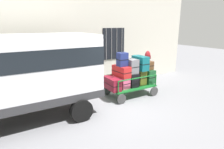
{
  "coord_description": "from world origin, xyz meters",
  "views": [
    {
      "loc": [
        -3.58,
        -5.54,
        2.9
      ],
      "look_at": [
        0.1,
        0.55,
        1.04
      ],
      "focal_mm": 30.55,
      "sensor_mm": 36.0,
      "label": 1
    }
  ],
  "objects_px": {
    "suitcase_center_middle": "(131,66)",
    "backpack": "(148,56)",
    "suitcase_midleft_top": "(122,59)",
    "suitcase_midright_bottom": "(139,77)",
    "suitcase_right_middle": "(148,65)",
    "suitcase_right_bottom": "(148,76)",
    "van": "(22,69)",
    "suitcase_midleft_bottom": "(122,82)",
    "luggage_cart": "(131,87)",
    "suitcase_midright_middle": "(140,63)",
    "suitcase_left_bottom": "(112,83)",
    "suitcase_midleft_middle": "(121,71)",
    "suitcase_center_bottom": "(131,79)"
  },
  "relations": [
    {
      "from": "suitcase_midright_middle",
      "to": "suitcase_right_middle",
      "type": "xyz_separation_m",
      "value": [
        0.45,
        0.01,
        -0.15
      ]
    },
    {
      "from": "suitcase_midleft_bottom",
      "to": "suitcase_right_middle",
      "type": "height_order",
      "value": "suitcase_right_middle"
    },
    {
      "from": "suitcase_center_bottom",
      "to": "suitcase_right_middle",
      "type": "height_order",
      "value": "suitcase_right_middle"
    },
    {
      "from": "suitcase_midleft_middle",
      "to": "suitcase_left_bottom",
      "type": "bearing_deg",
      "value": -176.63
    },
    {
      "from": "suitcase_left_bottom",
      "to": "suitcase_midright_bottom",
      "type": "height_order",
      "value": "suitcase_midright_bottom"
    },
    {
      "from": "suitcase_center_middle",
      "to": "suitcase_right_middle",
      "type": "bearing_deg",
      "value": -3.84
    },
    {
      "from": "suitcase_center_middle",
      "to": "backpack",
      "type": "distance_m",
      "value": 0.93
    },
    {
      "from": "suitcase_midright_bottom",
      "to": "backpack",
      "type": "distance_m",
      "value": 0.96
    },
    {
      "from": "suitcase_midleft_bottom",
      "to": "luggage_cart",
      "type": "bearing_deg",
      "value": 4.95
    },
    {
      "from": "suitcase_midright_middle",
      "to": "suitcase_left_bottom",
      "type": "bearing_deg",
      "value": 178.26
    },
    {
      "from": "suitcase_left_bottom",
      "to": "suitcase_midleft_bottom",
      "type": "bearing_deg",
      "value": -6.05
    },
    {
      "from": "suitcase_left_bottom",
      "to": "suitcase_midleft_bottom",
      "type": "distance_m",
      "value": 0.45
    },
    {
      "from": "suitcase_left_bottom",
      "to": "suitcase_right_middle",
      "type": "relative_size",
      "value": 2.32
    },
    {
      "from": "van",
      "to": "backpack",
      "type": "relative_size",
      "value": 10.1
    },
    {
      "from": "suitcase_midright_middle",
      "to": "suitcase_right_middle",
      "type": "relative_size",
      "value": 1.87
    },
    {
      "from": "van",
      "to": "suitcase_midright_middle",
      "type": "relative_size",
      "value": 5.94
    },
    {
      "from": "van",
      "to": "suitcase_midleft_top",
      "type": "xyz_separation_m",
      "value": [
        3.57,
        -0.03,
        -0.03
      ]
    },
    {
      "from": "suitcase_right_middle",
      "to": "van",
      "type": "bearing_deg",
      "value": 179.56
    },
    {
      "from": "suitcase_center_middle",
      "to": "suitcase_midright_bottom",
      "type": "relative_size",
      "value": 1.15
    },
    {
      "from": "suitcase_right_bottom",
      "to": "suitcase_right_middle",
      "type": "relative_size",
      "value": 1.63
    },
    {
      "from": "suitcase_midleft_top",
      "to": "backpack",
      "type": "xyz_separation_m",
      "value": [
        1.31,
        0.01,
        0.02
      ]
    },
    {
      "from": "suitcase_midright_middle",
      "to": "suitcase_right_bottom",
      "type": "xyz_separation_m",
      "value": [
        0.45,
        0.01,
        -0.63
      ]
    },
    {
      "from": "suitcase_midleft_bottom",
      "to": "suitcase_center_bottom",
      "type": "height_order",
      "value": "suitcase_center_bottom"
    },
    {
      "from": "suitcase_right_middle",
      "to": "suitcase_midright_bottom",
      "type": "bearing_deg",
      "value": 173.0
    },
    {
      "from": "luggage_cart",
      "to": "suitcase_right_middle",
      "type": "height_order",
      "value": "suitcase_right_middle"
    },
    {
      "from": "suitcase_midleft_bottom",
      "to": "suitcase_right_middle",
      "type": "relative_size",
      "value": 1.58
    },
    {
      "from": "van",
      "to": "suitcase_midright_bottom",
      "type": "xyz_separation_m",
      "value": [
        4.47,
        0.02,
        -0.87
      ]
    },
    {
      "from": "suitcase_center_middle",
      "to": "suitcase_right_bottom",
      "type": "height_order",
      "value": "suitcase_center_middle"
    },
    {
      "from": "luggage_cart",
      "to": "suitcase_center_middle",
      "type": "height_order",
      "value": "suitcase_center_middle"
    },
    {
      "from": "suitcase_center_middle",
      "to": "suitcase_midright_middle",
      "type": "xyz_separation_m",
      "value": [
        0.45,
        -0.07,
        0.07
      ]
    },
    {
      "from": "backpack",
      "to": "suitcase_center_middle",
      "type": "bearing_deg",
      "value": 177.21
    },
    {
      "from": "suitcase_midleft_middle",
      "to": "luggage_cart",
      "type": "bearing_deg",
      "value": -4.47
    },
    {
      "from": "suitcase_midleft_top",
      "to": "suitcase_midright_bottom",
      "type": "height_order",
      "value": "suitcase_midleft_top"
    },
    {
      "from": "van",
      "to": "suitcase_midright_bottom",
      "type": "bearing_deg",
      "value": 0.22
    },
    {
      "from": "suitcase_midright_bottom",
      "to": "suitcase_right_bottom",
      "type": "relative_size",
      "value": 1.0
    },
    {
      "from": "suitcase_right_bottom",
      "to": "suitcase_midleft_middle",
      "type": "bearing_deg",
      "value": 177.55
    },
    {
      "from": "luggage_cart",
      "to": "suitcase_midleft_top",
      "type": "distance_m",
      "value": 1.31
    },
    {
      "from": "suitcase_midleft_top",
      "to": "suitcase_right_middle",
      "type": "bearing_deg",
      "value": -0.25
    },
    {
      "from": "suitcase_center_middle",
      "to": "suitcase_right_middle",
      "type": "relative_size",
      "value": 1.88
    },
    {
      "from": "suitcase_midleft_middle",
      "to": "suitcase_midright_bottom",
      "type": "xyz_separation_m",
      "value": [
        0.9,
        -0.0,
        -0.35
      ]
    },
    {
      "from": "suitcase_midright_middle",
      "to": "suitcase_right_bottom",
      "type": "bearing_deg",
      "value": 1.24
    },
    {
      "from": "suitcase_midleft_middle",
      "to": "suitcase_midleft_top",
      "type": "relative_size",
      "value": 1.56
    },
    {
      "from": "suitcase_midleft_top",
      "to": "suitcase_right_middle",
      "type": "distance_m",
      "value": 1.4
    },
    {
      "from": "suitcase_midleft_top",
      "to": "suitcase_midright_bottom",
      "type": "xyz_separation_m",
      "value": [
        0.9,
        0.05,
        -0.84
      ]
    },
    {
      "from": "suitcase_midleft_top",
      "to": "suitcase_center_middle",
      "type": "distance_m",
      "value": 0.55
    },
    {
      "from": "suitcase_midright_bottom",
      "to": "suitcase_right_bottom",
      "type": "distance_m",
      "value": 0.45
    },
    {
      "from": "suitcase_midright_middle",
      "to": "backpack",
      "type": "bearing_deg",
      "value": 3.78
    },
    {
      "from": "suitcase_midright_bottom",
      "to": "suitcase_midleft_bottom",
      "type": "bearing_deg",
      "value": -175.47
    },
    {
      "from": "suitcase_midleft_bottom",
      "to": "suitcase_left_bottom",
      "type": "bearing_deg",
      "value": 173.95
    },
    {
      "from": "suitcase_right_bottom",
      "to": "backpack",
      "type": "bearing_deg",
      "value": 151.35
    }
  ]
}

